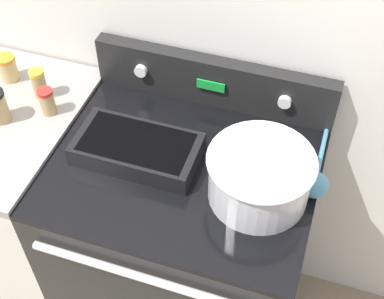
{
  "coord_description": "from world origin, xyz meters",
  "views": [
    {
      "loc": [
        0.34,
        -0.64,
        2.11
      ],
      "look_at": [
        0.02,
        0.33,
        0.99
      ],
      "focal_mm": 50.0,
      "sensor_mm": 36.0,
      "label": 1
    }
  ],
  "objects_px": {
    "mixing_bowl": "(260,175)",
    "spice_jar_yellow_cap": "(39,83)",
    "casserole_dish": "(137,148)",
    "spice_jar_orange_cap": "(8,68)",
    "spice_jar_red_cap": "(47,101)",
    "ladle": "(315,181)"
  },
  "relations": [
    {
      "from": "casserole_dish",
      "to": "spice_jar_orange_cap",
      "type": "xyz_separation_m",
      "value": [
        -0.53,
        0.18,
        0.02
      ]
    },
    {
      "from": "spice_jar_red_cap",
      "to": "spice_jar_yellow_cap",
      "type": "distance_m",
      "value": 0.09
    },
    {
      "from": "casserole_dish",
      "to": "ladle",
      "type": "bearing_deg",
      "value": 4.64
    },
    {
      "from": "mixing_bowl",
      "to": "casserole_dish",
      "type": "bearing_deg",
      "value": 175.7
    },
    {
      "from": "casserole_dish",
      "to": "spice_jar_yellow_cap",
      "type": "distance_m",
      "value": 0.42
    },
    {
      "from": "ladle",
      "to": "spice_jar_red_cap",
      "type": "height_order",
      "value": "spice_jar_red_cap"
    },
    {
      "from": "mixing_bowl",
      "to": "spice_jar_red_cap",
      "type": "bearing_deg",
      "value": 171.43
    },
    {
      "from": "casserole_dish",
      "to": "spice_jar_orange_cap",
      "type": "distance_m",
      "value": 0.57
    },
    {
      "from": "mixing_bowl",
      "to": "casserole_dish",
      "type": "height_order",
      "value": "mixing_bowl"
    },
    {
      "from": "casserole_dish",
      "to": "spice_jar_yellow_cap",
      "type": "height_order",
      "value": "spice_jar_yellow_cap"
    },
    {
      "from": "mixing_bowl",
      "to": "ladle",
      "type": "distance_m",
      "value": 0.17
    },
    {
      "from": "casserole_dish",
      "to": "spice_jar_orange_cap",
      "type": "bearing_deg",
      "value": 161.17
    },
    {
      "from": "spice_jar_orange_cap",
      "to": "spice_jar_red_cap",
      "type": "bearing_deg",
      "value": -27.23
    },
    {
      "from": "spice_jar_red_cap",
      "to": "spice_jar_orange_cap",
      "type": "relative_size",
      "value": 1.0
    },
    {
      "from": "mixing_bowl",
      "to": "ladle",
      "type": "xyz_separation_m",
      "value": [
        0.15,
        0.07,
        -0.05
      ]
    },
    {
      "from": "ladle",
      "to": "spice_jar_orange_cap",
      "type": "xyz_separation_m",
      "value": [
        -1.05,
        0.14,
        0.02
      ]
    },
    {
      "from": "spice_jar_yellow_cap",
      "to": "spice_jar_red_cap",
      "type": "bearing_deg",
      "value": -45.12
    },
    {
      "from": "ladle",
      "to": "spice_jar_orange_cap",
      "type": "height_order",
      "value": "spice_jar_orange_cap"
    },
    {
      "from": "spice_jar_red_cap",
      "to": "spice_jar_yellow_cap",
      "type": "height_order",
      "value": "spice_jar_yellow_cap"
    },
    {
      "from": "spice_jar_red_cap",
      "to": "ladle",
      "type": "bearing_deg",
      "value": -2.45
    },
    {
      "from": "mixing_bowl",
      "to": "spice_jar_yellow_cap",
      "type": "relative_size",
      "value": 2.86
    },
    {
      "from": "casserole_dish",
      "to": "spice_jar_red_cap",
      "type": "relative_size",
      "value": 4.02
    }
  ]
}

